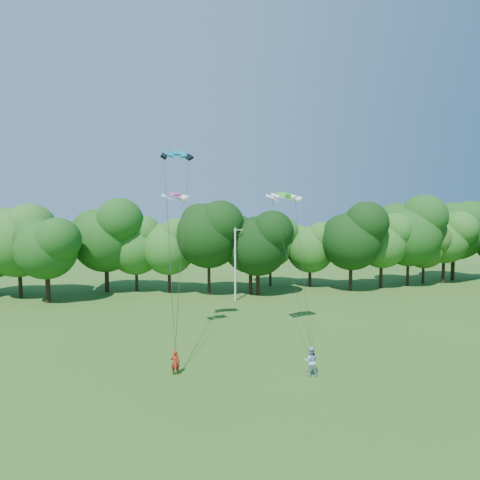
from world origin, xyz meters
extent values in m
cylinder|color=silver|center=(4.35, 30.22, 4.38)|extent=(0.22, 0.22, 8.76)
cube|color=silver|center=(4.35, 30.22, 8.54)|extent=(1.72, 0.49, 0.08)
imported|color=#A52515|center=(-3.03, 10.49, 0.81)|extent=(0.61, 0.42, 1.61)
imported|color=#A2BAE1|center=(5.59, 8.78, 0.95)|extent=(1.09, 0.96, 1.90)
cube|color=#057E9E|center=(-2.66, 17.68, 15.35)|extent=(2.59, 1.35, 0.60)
cube|color=#38CA1E|center=(6.08, 16.54, 12.06)|extent=(3.15, 2.11, 0.47)
cube|color=#EE4286|center=(-2.81, 17.01, 11.96)|extent=(2.28, 1.69, 0.33)
cylinder|color=black|center=(7.73, 32.75, 2.09)|extent=(0.47, 0.47, 4.19)
ellipsoid|color=black|center=(7.73, 32.75, 7.62)|extent=(8.38, 8.38, 9.14)
cylinder|color=black|center=(33.90, 35.97, 1.61)|extent=(0.39, 0.39, 3.21)
ellipsoid|color=#285018|center=(33.90, 35.97, 5.84)|extent=(6.42, 6.42, 7.00)
camera|label=1|loc=(-3.24, -13.46, 10.41)|focal=28.00mm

